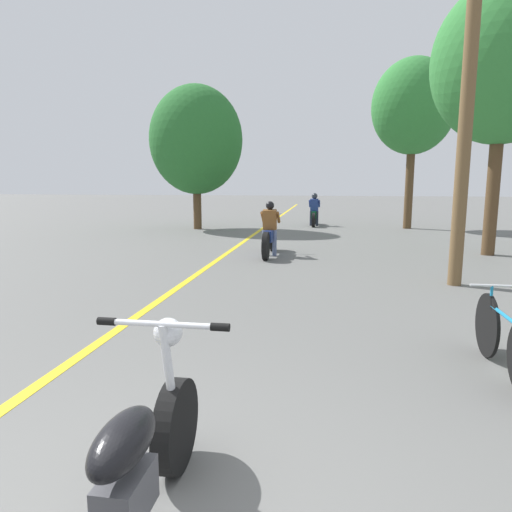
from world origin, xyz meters
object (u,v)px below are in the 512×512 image
object	(u,v)px
motorcycle_foreground	(129,477)
motorcycle_rider_far	(314,213)
roadside_tree_right_near	(503,63)
utility_pole	(467,107)
bicycle_parked	(504,338)
roadside_tree_right_far	(413,107)
motorcycle_rider_lead	(270,235)
roadside_tree_left	(196,140)

from	to	relation	value
motorcycle_foreground	motorcycle_rider_far	world-z (taller)	motorcycle_rider_far
roadside_tree_right_near	motorcycle_foreground	bearing A→B (deg)	-115.55
utility_pole	roadside_tree_right_near	xyz separation A→B (m)	(1.78, 3.80, 1.56)
bicycle_parked	roadside_tree_right_far	bearing A→B (deg)	84.45
bicycle_parked	motorcycle_foreground	bearing A→B (deg)	-135.22
motorcycle_rider_lead	motorcycle_rider_far	size ratio (longest dim) A/B	1.08
motorcycle_foreground	roadside_tree_right_far	bearing A→B (deg)	76.65
motorcycle_rider_far	roadside_tree_left	bearing A→B (deg)	-155.05
utility_pole	motorcycle_foreground	world-z (taller)	utility_pole
roadside_tree_left	motorcycle_foreground	size ratio (longest dim) A/B	2.66
roadside_tree_left	motorcycle_foreground	world-z (taller)	roadside_tree_left
utility_pole	roadside_tree_right_near	world-z (taller)	roadside_tree_right_near
roadside_tree_right_near	motorcycle_rider_far	bearing A→B (deg)	122.99
roadside_tree_right_far	motorcycle_rider_far	world-z (taller)	roadside_tree_right_far
motorcycle_foreground	roadside_tree_right_near	bearing A→B (deg)	64.45
roadside_tree_right_far	motorcycle_foreground	xyz separation A→B (m)	(-4.08, -17.19, -4.31)
roadside_tree_right_far	motorcycle_rider_lead	world-z (taller)	roadside_tree_right_far
motorcycle_rider_far	bicycle_parked	world-z (taller)	motorcycle_rider_far
roadside_tree_right_near	motorcycle_rider_lead	bearing A→B (deg)	-170.33
roadside_tree_right_near	roadside_tree_left	distance (m)	10.68
roadside_tree_right_near	motorcycle_foreground	world-z (taller)	roadside_tree_right_near
utility_pole	motorcycle_rider_far	bearing A→B (deg)	104.87
motorcycle_foreground	motorcycle_rider_lead	size ratio (longest dim) A/B	0.97
roadside_tree_left	motorcycle_rider_far	world-z (taller)	roadside_tree_left
utility_pole	bicycle_parked	size ratio (longest dim) A/B	3.71
roadside_tree_left	motorcycle_rider_lead	world-z (taller)	roadside_tree_left
roadside_tree_right_near	motorcycle_foreground	size ratio (longest dim) A/B	3.19
motorcycle_rider_lead	bicycle_parked	bearing A→B (deg)	-65.20
utility_pole	motorcycle_rider_lead	xyz separation A→B (m)	(-3.79, 2.85, -2.62)
roadside_tree_left	motorcycle_rider_far	xyz separation A→B (m)	(4.56, 2.12, -2.93)
roadside_tree_right_far	roadside_tree_left	world-z (taller)	roadside_tree_right_far
motorcycle_foreground	motorcycle_rider_far	size ratio (longest dim) A/B	1.05
roadside_tree_right_far	roadside_tree_left	xyz separation A→B (m)	(-8.32, -1.52, -1.27)
roadside_tree_right_far	motorcycle_rider_lead	xyz separation A→B (m)	(-4.62, -7.61, -4.21)
roadside_tree_right_near	roadside_tree_right_far	distance (m)	6.73
roadside_tree_right_far	bicycle_parked	xyz separation A→B (m)	(-1.41, -14.55, -4.36)
roadside_tree_right_far	motorcycle_rider_lead	size ratio (longest dim) A/B	3.06
roadside_tree_right_near	roadside_tree_left	bearing A→B (deg)	150.97
motorcycle_rider_far	bicycle_parked	size ratio (longest dim) A/B	1.21
motorcycle_foreground	motorcycle_rider_lead	xyz separation A→B (m)	(-0.54, 9.58, 0.10)
motorcycle_rider_lead	bicycle_parked	size ratio (longest dim) A/B	1.31
utility_pole	motorcycle_foreground	xyz separation A→B (m)	(-3.26, -6.73, -2.72)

